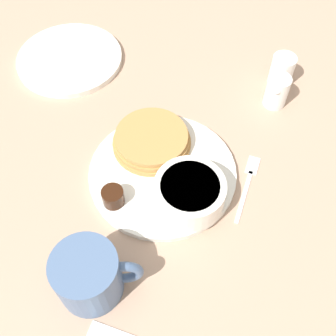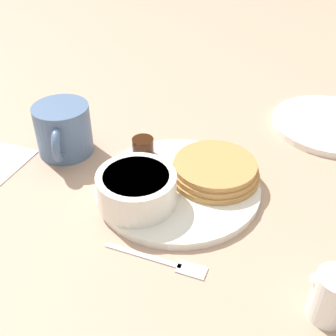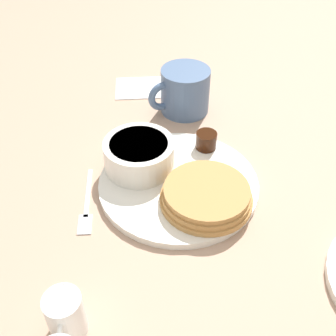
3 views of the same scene
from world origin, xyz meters
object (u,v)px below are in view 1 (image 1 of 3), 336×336
at_px(coffee_mug, 89,275).
at_px(creamer_pitcher_near, 277,91).
at_px(bowl, 190,192).
at_px(fork, 248,180).
at_px(plate, 163,173).
at_px(creamer_pitcher_far, 282,70).

relative_size(coffee_mug, creamer_pitcher_near, 1.75).
relative_size(bowl, fork, 0.82).
xyz_separation_m(plate, coffee_mug, (-0.00, 0.22, 0.04)).
relative_size(creamer_pitcher_far, fork, 0.50).
bearing_deg(bowl, creamer_pitcher_far, -96.20).
bearing_deg(creamer_pitcher_near, fork, 96.81).
height_order(bowl, creamer_pitcher_far, creamer_pitcher_far).
distance_m(plate, creamer_pitcher_far, 0.32).
height_order(coffee_mug, creamer_pitcher_far, coffee_mug).
xyz_separation_m(bowl, fork, (-0.07, -0.09, -0.04)).
bearing_deg(bowl, plate, -25.56).
xyz_separation_m(coffee_mug, creamer_pitcher_far, (-0.10, -0.52, -0.01)).
distance_m(plate, creamer_pitcher_near, 0.27).
distance_m(bowl, coffee_mug, 0.20).
xyz_separation_m(plate, creamer_pitcher_near, (-0.11, -0.25, 0.03)).
xyz_separation_m(coffee_mug, fork, (-0.13, -0.27, -0.04)).
relative_size(bowl, creamer_pitcher_near, 1.69).
distance_m(creamer_pitcher_far, fork, 0.25).
relative_size(coffee_mug, fork, 0.85).
bearing_deg(bowl, creamer_pitcher_near, -99.59).
distance_m(plate, fork, 0.15).
bearing_deg(creamer_pitcher_far, creamer_pitcher_near, 100.11).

